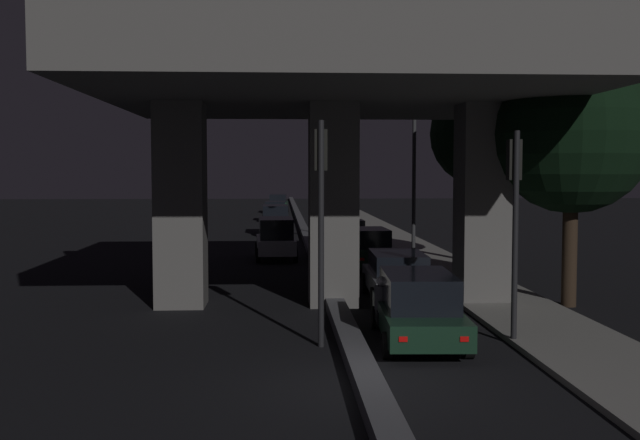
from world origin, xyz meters
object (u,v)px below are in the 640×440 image
at_px(car_black_second_oncoming, 275,219).
at_px(traffic_light_right_of_median, 514,199).
at_px(street_lamp, 406,149).
at_px(car_white_lead_oncoming, 276,237).
at_px(car_dark_green_fourth_oncoming, 278,203).
at_px(car_dark_green_lead, 418,307).
at_px(car_dark_green_third, 369,248).
at_px(motorcycle_black_filtering_near, 381,310).
at_px(car_dark_green_third_oncoming, 275,211).
at_px(car_grey_second, 397,275).
at_px(pedestrian_on_sidewalk, 458,263).
at_px(traffic_light_left_of_median, 321,193).
at_px(car_dark_blue_fourth, 348,234).

bearing_deg(car_black_second_oncoming, traffic_light_right_of_median, 8.90).
bearing_deg(street_lamp, car_white_lead_oncoming, -178.90).
distance_m(car_white_lead_oncoming, car_dark_green_fourth_oncoming, 39.17).
xyz_separation_m(car_dark_green_lead, car_white_lead_oncoming, (-3.49, 17.31, 0.16)).
height_order(street_lamp, car_dark_green_lead, street_lamp).
xyz_separation_m(car_dark_green_third, car_white_lead_oncoming, (-3.94, 3.69, 0.14)).
relative_size(car_dark_green_third, motorcycle_black_filtering_near, 2.52).
relative_size(car_dark_green_third_oncoming, car_dark_green_fourth_oncoming, 0.91).
distance_m(car_grey_second, pedestrian_on_sidewalk, 2.94).
xyz_separation_m(car_dark_green_third, motorcycle_black_filtering_near, (-1.23, -12.76, -0.24)).
bearing_deg(traffic_light_left_of_median, car_dark_green_third, 78.61).
bearing_deg(traffic_light_right_of_median, car_white_lead_oncoming, 108.06).
distance_m(traffic_light_left_of_median, car_grey_second, 7.11).
xyz_separation_m(car_grey_second, car_dark_blue_fourth, (-0.06, 16.47, -0.06)).
relative_size(car_dark_green_fourth_oncoming, motorcycle_black_filtering_near, 2.76).
relative_size(car_grey_second, car_white_lead_oncoming, 1.08).
distance_m(car_grey_second, car_white_lead_oncoming, 12.22).
height_order(car_dark_green_lead, pedestrian_on_sidewalk, pedestrian_on_sidewalk).
bearing_deg(street_lamp, car_dark_green_third, -119.82).
distance_m(car_dark_green_lead, car_dark_green_third_oncoming, 44.50).
bearing_deg(car_black_second_oncoming, car_grey_second, 7.35).
distance_m(traffic_light_right_of_median, car_dark_green_third_oncoming, 45.02).
bearing_deg(traffic_light_right_of_median, car_dark_blue_fourth, 94.79).
height_order(car_dark_green_third_oncoming, pedestrian_on_sidewalk, pedestrian_on_sidewalk).
bearing_deg(traffic_light_left_of_median, car_grey_second, 65.24).
height_order(traffic_light_left_of_median, pedestrian_on_sidewalk, traffic_light_left_of_median).
bearing_deg(car_white_lead_oncoming, street_lamp, 88.34).
relative_size(traffic_light_right_of_median, car_dark_green_fourth_oncoming, 1.05).
distance_m(car_grey_second, car_black_second_oncoming, 25.50).
height_order(traffic_light_left_of_median, motorcycle_black_filtering_near, traffic_light_left_of_median).
distance_m(car_dark_green_third, car_black_second_oncoming, 17.77).
distance_m(street_lamp, car_dark_green_fourth_oncoming, 39.74).
bearing_deg(car_dark_blue_fourth, pedestrian_on_sidewalk, -172.28).
distance_m(street_lamp, car_dark_blue_fourth, 6.88).
distance_m(car_dark_green_third_oncoming, car_dark_green_fourth_oncoming, 12.15).
bearing_deg(car_grey_second, traffic_light_right_of_median, -161.54).
bearing_deg(car_dark_green_fourth_oncoming, car_dark_green_lead, 5.94).
height_order(car_dark_green_lead, car_white_lead_oncoming, car_white_lead_oncoming).
relative_size(traffic_light_right_of_median, car_grey_second, 1.06).
xyz_separation_m(car_dark_green_third, car_dark_green_fourth_oncoming, (-3.89, 42.87, 0.13)).
relative_size(traffic_light_right_of_median, car_dark_green_lead, 1.04).
bearing_deg(traffic_light_right_of_median, motorcycle_black_filtering_near, 160.42).
relative_size(car_dark_green_lead, car_dark_green_third_oncoming, 1.12).
distance_m(car_dark_blue_fourth, car_dark_green_fourth_oncoming, 34.48).
relative_size(street_lamp, car_dark_green_lead, 1.81).
height_order(car_black_second_oncoming, car_dark_green_fourth_oncoming, car_black_second_oncoming).
distance_m(car_dark_green_third_oncoming, motorcycle_black_filtering_near, 43.59).
bearing_deg(car_black_second_oncoming, pedestrian_on_sidewalk, 13.52).
height_order(car_dark_blue_fourth, pedestrian_on_sidewalk, pedestrian_on_sidewalk).
xyz_separation_m(car_dark_green_lead, motorcycle_black_filtering_near, (-0.78, 0.86, -0.23)).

